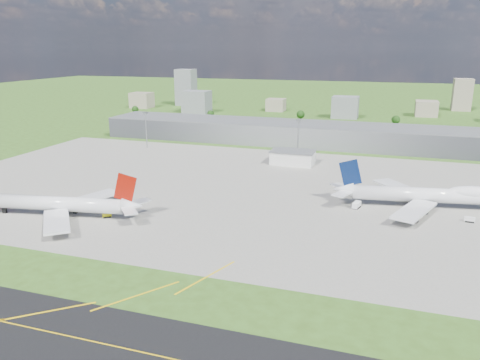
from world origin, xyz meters
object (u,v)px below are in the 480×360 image
(airliner_red_twin, at_px, (61,204))
(van_white_near, at_px, (357,205))
(airliner_blue_quad, at_px, (430,195))
(van_white_far, at_px, (470,220))
(tug_yellow, at_px, (107,215))
(crash_tender, at_px, (2,202))

(airliner_red_twin, height_order, van_white_near, airliner_red_twin)
(airliner_red_twin, xyz_separation_m, airliner_blue_quad, (150.31, 61.12, 0.49))
(airliner_red_twin, relative_size, van_white_far, 17.20)
(tug_yellow, xyz_separation_m, van_white_far, (146.56, 41.85, 0.17))
(van_white_near, bearing_deg, airliner_blue_quad, -56.34)
(crash_tender, distance_m, van_white_far, 206.14)
(airliner_red_twin, bearing_deg, airliner_blue_quad, -167.29)
(airliner_red_twin, xyz_separation_m, van_white_far, (165.43, 46.79, -4.36))
(airliner_blue_quad, bearing_deg, crash_tender, -172.43)
(crash_tender, bearing_deg, airliner_red_twin, -25.96)
(tug_yellow, distance_m, van_white_far, 152.42)
(crash_tender, height_order, van_white_near, crash_tender)
(airliner_red_twin, height_order, tug_yellow, airliner_red_twin)
(crash_tender, xyz_separation_m, van_white_far, (201.62, 42.91, -0.31))
(crash_tender, distance_m, van_white_near, 162.29)
(crash_tender, relative_size, van_white_far, 1.35)
(airliner_blue_quad, xyz_separation_m, crash_tender, (-186.50, -57.24, -4.53))
(airliner_red_twin, bearing_deg, tug_yellow, -174.75)
(airliner_blue_quad, relative_size, crash_tender, 13.99)
(tug_yellow, relative_size, van_white_far, 0.98)
(tug_yellow, bearing_deg, airliner_blue_quad, -14.74)
(airliner_red_twin, distance_m, crash_tender, 36.62)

